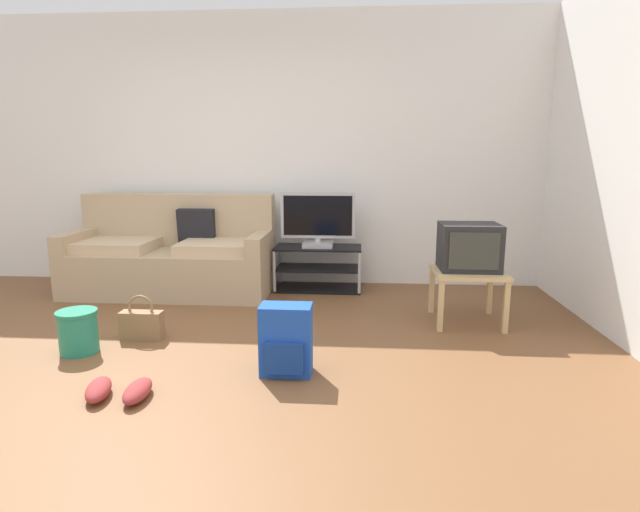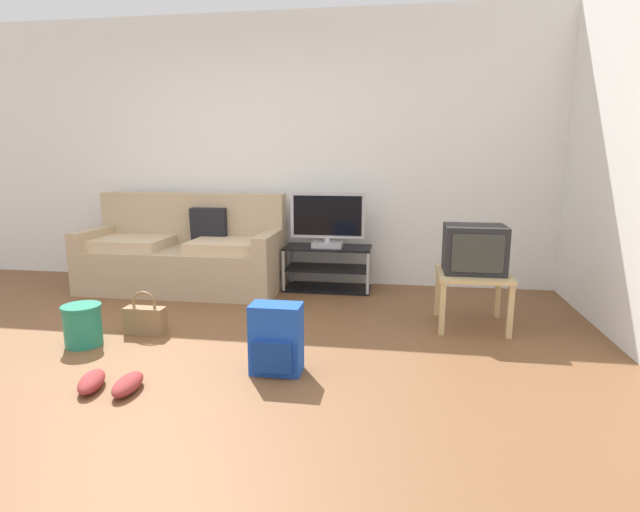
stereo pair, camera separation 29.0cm
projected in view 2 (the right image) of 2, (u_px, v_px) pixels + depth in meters
ground_plane at (156, 373)px, 3.12m from camera, size 9.00×9.80×0.02m
wall_back at (259, 152)px, 5.23m from camera, size 9.00×0.10×2.70m
couch at (185, 255)px, 5.01m from camera, size 1.92×0.81×0.94m
tv_stand at (328, 268)px, 5.00m from camera, size 0.85×0.40×0.43m
flat_tv at (328, 220)px, 4.89m from camera, size 0.72×0.22×0.53m
side_table at (473, 281)px, 3.89m from camera, size 0.54×0.54×0.43m
crt_tv at (474, 249)px, 3.85m from camera, size 0.45×0.37×0.36m
backpack at (276, 339)px, 3.07m from camera, size 0.31×0.26×0.43m
handbag at (145, 319)px, 3.75m from camera, size 0.30×0.11×0.33m
cleaning_bucket at (83, 324)px, 3.52m from camera, size 0.26×0.26×0.29m
sneakers_pair at (110, 383)px, 2.85m from camera, size 0.40×0.31×0.09m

